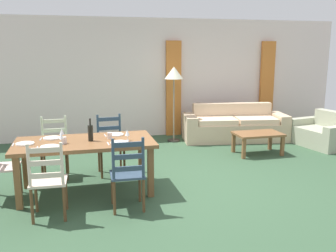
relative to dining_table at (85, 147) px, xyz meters
name	(u,v)px	position (x,y,z in m)	size (l,w,h in m)	color
ground_plane	(186,183)	(1.49, 0.03, -0.67)	(9.60, 9.60, 0.02)	#314E35
wall_far	(145,78)	(1.49, 3.33, 0.69)	(9.60, 0.16, 2.70)	silver
curtain_panel_left	(174,89)	(2.12, 3.19, 0.44)	(0.35, 0.08, 2.20)	#C9712F
curtain_panel_right	(267,86)	(4.52, 3.19, 0.44)	(0.35, 0.08, 2.20)	#C9712F
dining_table	(85,147)	(0.00, 0.00, 0.00)	(1.90, 0.96, 0.75)	brown
dining_chair_near_left	(48,181)	(-0.46, -0.75, -0.19)	(0.43, 0.42, 0.96)	beige
dining_chair_near_right	(128,174)	(0.49, -0.73, -0.19)	(0.43, 0.41, 0.96)	#2F4255
dining_chair_far_left	(55,148)	(-0.46, 0.79, -0.19)	(0.43, 0.41, 0.96)	beige
dining_chair_far_right	(111,145)	(0.42, 0.75, -0.19)	(0.44, 0.42, 0.96)	#2D4559
dinner_plate_near_left	(50,147)	(-0.45, -0.25, 0.10)	(0.24, 0.24, 0.02)	white
fork_near_left	(37,148)	(-0.60, -0.25, 0.09)	(0.02, 0.17, 0.01)	silver
dinner_plate_near_right	(119,143)	(0.45, -0.25, 0.10)	(0.24, 0.24, 0.02)	white
fork_near_right	(108,144)	(0.30, -0.25, 0.09)	(0.02, 0.17, 0.01)	silver
dinner_plate_far_left	(52,138)	(-0.45, 0.25, 0.10)	(0.24, 0.24, 0.02)	white
fork_far_left	(41,139)	(-0.60, 0.25, 0.09)	(0.02, 0.17, 0.01)	silver
dinner_plate_far_right	(115,134)	(0.45, 0.25, 0.10)	(0.24, 0.24, 0.02)	white
fork_far_right	(105,135)	(0.30, 0.25, 0.09)	(0.02, 0.17, 0.01)	silver
dinner_plate_head_west	(25,144)	(-0.78, 0.00, 0.10)	(0.24, 0.24, 0.02)	white
fork_head_west	(13,145)	(-0.93, 0.00, 0.09)	(0.02, 0.17, 0.01)	silver
wine_bottle	(91,133)	(0.08, -0.03, 0.20)	(0.07, 0.07, 0.32)	black
wine_glass_near_left	(61,136)	(-0.30, -0.12, 0.20)	(0.06, 0.06, 0.16)	white
wine_glass_near_right	(127,133)	(0.57, -0.14, 0.20)	(0.06, 0.06, 0.16)	white
wine_glass_far_left	(62,132)	(-0.31, 0.14, 0.20)	(0.06, 0.06, 0.16)	white
coffee_cup_primary	(110,136)	(0.35, 0.04, 0.13)	(0.07, 0.07, 0.09)	beige
coffee_cup_secondary	(64,140)	(-0.27, -0.08, 0.13)	(0.07, 0.07, 0.09)	beige
couch	(234,127)	(3.33, 2.41, -0.37)	(2.37, 1.13, 0.80)	#D0B290
coffee_table	(258,136)	(3.29, 1.20, -0.31)	(0.90, 0.56, 0.42)	brown
armchair_upholstered	(323,134)	(4.94, 1.46, -0.41)	(0.99, 1.28, 0.72)	#A8AB90
standing_lamp	(174,77)	(1.97, 2.60, 0.75)	(0.40, 0.40, 1.64)	#332D28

